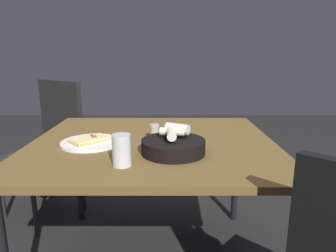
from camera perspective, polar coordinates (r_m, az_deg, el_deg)
The scene contains 6 objects.
dining_table at distance 1.49m, azimuth -2.86°, elevation -4.68°, with size 1.05×1.17×0.70m.
pizza_plate at distance 1.47m, azimuth -14.42°, elevation -2.92°, with size 0.28×0.28×0.04m.
bread_basket at distance 1.29m, azimuth 1.00°, elevation -3.64°, with size 0.27×0.27×0.12m.
beer_glass at distance 1.16m, azimuth -8.74°, elevation -4.93°, with size 0.07×0.07×0.12m.
pepper_shaker at distance 1.49m, azimuth -2.55°, elevation -1.27°, with size 0.05×0.05×0.08m.
chair_far at distance 2.27m, azimuth -21.45°, elevation -2.67°, with size 0.61×0.61×0.93m.
Camera 1 is at (1.42, 0.08, 1.12)m, focal length 32.24 mm.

